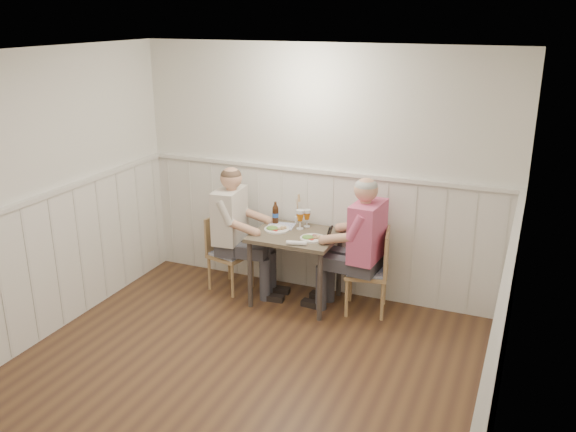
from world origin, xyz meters
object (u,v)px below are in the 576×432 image
Objects in this scene: beer_bottle at (275,214)px; grass_vase at (297,209)px; dining_table at (296,243)px; diner_cream at (234,240)px; chair_right at (372,268)px; chair_left at (227,250)px; man_in_pink at (362,257)px.

beer_bottle is 0.23m from grass_vase.
grass_vase is at bearing 110.44° from dining_table.
beer_bottle is at bearing 33.24° from diner_cream.
dining_table is 3.60× the size of beer_bottle.
diner_cream is (-1.48, -0.12, 0.12)m from chair_right.
grass_vase is at bearing 166.01° from chair_right.
chair_left is 2.39× the size of grass_vase.
beer_bottle is at bearing 168.33° from man_in_pink.
diner_cream is 0.74m from grass_vase.
chair_left is 0.67m from beer_bottle.
chair_right is (0.79, 0.09, -0.18)m from dining_table.
chair_left is at bearing 178.47° from dining_table.
beer_bottle is 0.70× the size of grass_vase.
diner_cream is at bearing -149.21° from grass_vase.
chair_right is 1.03m from grass_vase.
dining_table is at bearing -1.53° from chair_left.
beer_bottle reaches higher than chair_right.
man_in_pink reaches higher than beer_bottle.
chair_right is 0.18m from man_in_pink.
chair_right is 2.55× the size of grass_vase.
beer_bottle is (0.37, 0.24, 0.27)m from diner_cream.
chair_right is at bearing 43.17° from man_in_pink.
beer_bottle is (-1.10, 0.13, 0.39)m from chair_right.
diner_cream is at bearing -177.37° from dining_table.
beer_bottle is (-0.32, 0.21, 0.21)m from dining_table.
dining_table is 0.42m from grass_vase.
dining_table is 0.84m from chair_left.
dining_table is 0.59× the size of man_in_pink.
man_in_pink is at bearing 0.18° from dining_table.
dining_table is 1.05× the size of chair_left.
dining_table is 0.44m from beer_bottle.
man_in_pink is (0.70, 0.00, -0.04)m from dining_table.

